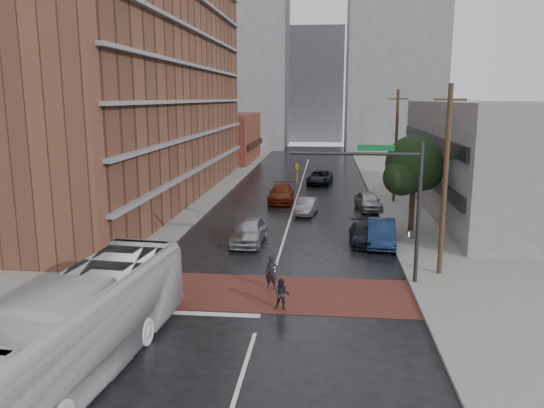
% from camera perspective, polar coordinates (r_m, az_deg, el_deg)
% --- Properties ---
extents(ground, '(160.00, 160.00, 0.00)m').
position_cam_1_polar(ground, '(25.55, -0.62, -9.96)').
color(ground, black).
rests_on(ground, ground).
extents(crosswalk, '(14.00, 5.00, 0.02)m').
position_cam_1_polar(crosswalk, '(26.01, -0.50, -9.54)').
color(crosswalk, maroon).
rests_on(crosswalk, ground).
extents(sidewalk_west, '(9.00, 90.00, 0.15)m').
position_cam_1_polar(sidewalk_west, '(51.51, -10.24, 0.87)').
color(sidewalk_west, gray).
rests_on(sidewalk_west, ground).
extents(sidewalk_east, '(9.00, 90.00, 0.15)m').
position_cam_1_polar(sidewalk_east, '(50.28, 15.84, 0.36)').
color(sidewalk_east, gray).
rests_on(sidewalk_east, ground).
extents(apartment_block, '(10.00, 44.00, 28.00)m').
position_cam_1_polar(apartment_block, '(50.71, -13.97, 16.36)').
color(apartment_block, brown).
rests_on(apartment_block, ground).
extents(storefront_west, '(8.00, 16.00, 7.00)m').
position_cam_1_polar(storefront_west, '(79.24, -4.88, 7.12)').
color(storefront_west, brown).
rests_on(storefront_west, ground).
extents(building_east, '(11.00, 26.00, 9.00)m').
position_cam_1_polar(building_east, '(46.02, 23.35, 4.46)').
color(building_east, gray).
rests_on(building_east, ground).
extents(distant_tower_west, '(18.00, 16.00, 32.00)m').
position_cam_1_polar(distant_tower_west, '(103.23, -3.58, 15.06)').
color(distant_tower_west, gray).
rests_on(distant_tower_west, ground).
extents(distant_tower_east, '(16.00, 14.00, 36.00)m').
position_cam_1_polar(distant_tower_east, '(96.70, 13.09, 16.24)').
color(distant_tower_east, gray).
rests_on(distant_tower_east, ground).
extents(distant_tower_center, '(12.00, 10.00, 24.00)m').
position_cam_1_polar(distant_tower_center, '(118.71, 4.68, 12.62)').
color(distant_tower_center, gray).
rests_on(distant_tower_center, ground).
extents(street_tree, '(4.20, 4.10, 6.90)m').
position_cam_1_polar(street_tree, '(36.43, 15.04, 3.79)').
color(street_tree, '#332319').
rests_on(street_tree, ground).
extents(signal_mast, '(6.50, 0.30, 7.20)m').
position_cam_1_polar(signal_mast, '(26.72, 12.54, 1.27)').
color(signal_mast, '#2D2D33').
rests_on(signal_mast, ground).
extents(utility_pole_near, '(1.60, 0.26, 10.00)m').
position_cam_1_polar(utility_pole_near, '(28.61, 18.12, 2.45)').
color(utility_pole_near, '#473321').
rests_on(utility_pole_near, ground).
extents(utility_pole_far, '(1.60, 0.26, 10.00)m').
position_cam_1_polar(utility_pole_far, '(48.21, 13.19, 6.12)').
color(utility_pole_far, '#473321').
rests_on(utility_pole_far, ground).
extents(transit_bus, '(3.93, 12.53, 3.43)m').
position_cam_1_polar(transit_bus, '(19.48, -20.06, -12.24)').
color(transit_bus, silver).
rests_on(transit_bus, ground).
extents(pedestrian_a, '(0.68, 0.49, 1.71)m').
position_cam_1_polar(pedestrian_a, '(26.25, -0.06, -7.38)').
color(pedestrian_a, black).
rests_on(pedestrian_a, ground).
extents(pedestrian_b, '(0.75, 0.60, 1.46)m').
position_cam_1_polar(pedestrian_b, '(23.81, 1.05, -9.70)').
color(pedestrian_b, black).
rests_on(pedestrian_b, ground).
extents(car_travel_a, '(2.14, 4.98, 1.67)m').
position_cam_1_polar(car_travel_a, '(34.32, -2.51, -2.91)').
color(car_travel_a, '#A4A8AC').
rests_on(car_travel_a, ground).
extents(car_travel_b, '(1.98, 4.15, 1.31)m').
position_cam_1_polar(car_travel_b, '(43.09, 3.77, -0.22)').
color(car_travel_b, '#9EA1A5').
rests_on(car_travel_b, ground).
extents(car_travel_c, '(2.24, 5.37, 1.55)m').
position_cam_1_polar(car_travel_c, '(48.02, 0.99, 1.14)').
color(car_travel_c, maroon).
rests_on(car_travel_c, ground).
extents(suv_travel, '(3.04, 5.49, 1.46)m').
position_cam_1_polar(suv_travel, '(58.32, 5.15, 2.87)').
color(suv_travel, black).
rests_on(suv_travel, ground).
extents(car_parked_near, '(2.08, 5.07, 1.64)m').
position_cam_1_polar(car_parked_near, '(34.62, 11.67, -3.04)').
color(car_parked_near, '#142246').
rests_on(car_parked_near, ground).
extents(car_parked_mid, '(1.76, 4.26, 1.23)m').
position_cam_1_polar(car_parked_mid, '(34.83, 9.81, -3.23)').
color(car_parked_mid, black).
rests_on(car_parked_mid, ground).
extents(car_parked_far, '(2.43, 4.70, 1.53)m').
position_cam_1_polar(car_parked_far, '(45.30, 10.32, 0.32)').
color(car_parked_far, '#9FA1A6').
rests_on(car_parked_far, ground).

